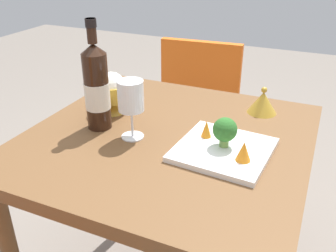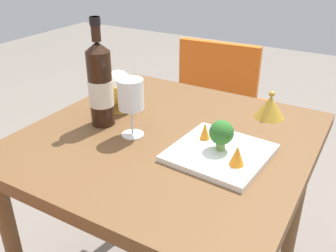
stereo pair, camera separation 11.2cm
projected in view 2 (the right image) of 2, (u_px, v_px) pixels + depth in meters
dining_table at (168, 162)px, 1.18m from camera, size 0.83×0.83×0.76m
chair_near_window at (221, 99)px, 1.96m from camera, size 0.43×0.43×0.85m
wine_bottle at (100, 84)px, 1.14m from camera, size 0.08×0.08×0.34m
wine_glass at (131, 96)px, 1.07m from camera, size 0.08×0.08×0.18m
rice_bowl at (119, 90)px, 1.27m from camera, size 0.11×0.11×0.14m
rice_bowl_lid at (270, 107)px, 1.23m from camera, size 0.10×0.10×0.09m
serving_plate at (220, 153)px, 1.02m from camera, size 0.27×0.27×0.02m
broccoli_floret at (221, 133)px, 1.00m from camera, size 0.07×0.07×0.09m
carrot_garnish_left at (205, 131)px, 1.07m from camera, size 0.03×0.03×0.05m
carrot_garnish_right at (237, 155)px, 0.94m from camera, size 0.04×0.04×0.05m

